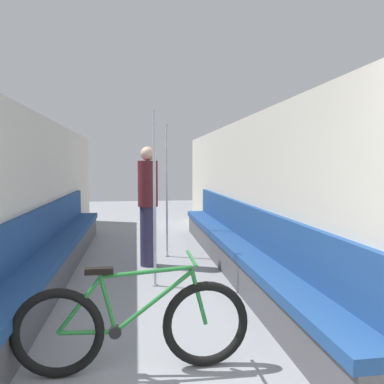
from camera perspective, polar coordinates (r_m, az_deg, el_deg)
name	(u,v)px	position (r m, az deg, el deg)	size (l,w,h in m)	color
wall_left	(30,198)	(5.14, -23.52, -0.91)	(0.10, 11.19, 2.23)	beige
wall_right	(256,196)	(5.23, 9.79, -0.54)	(0.10, 11.19, 2.23)	beige
bench_seat_row_left	(54,256)	(5.40, -20.31, -9.09)	(0.42, 6.65, 0.97)	#4C4C51
bench_seat_row_right	(236,249)	(5.47, 6.69, -8.69)	(0.42, 6.65, 0.97)	#4C4C51
bicycle	(134,326)	(2.97, -8.89, -19.54)	(1.74, 0.46, 0.85)	black
grab_pole_near	(167,193)	(6.22, -3.86, -0.09)	(0.08, 0.08, 2.21)	gray
grab_pole_far	(155,202)	(4.71, -5.72, -1.48)	(0.08, 0.08, 2.21)	gray
passenger_standing	(148,204)	(5.69, -6.72, -1.90)	(0.30, 0.30, 1.81)	#332D4C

